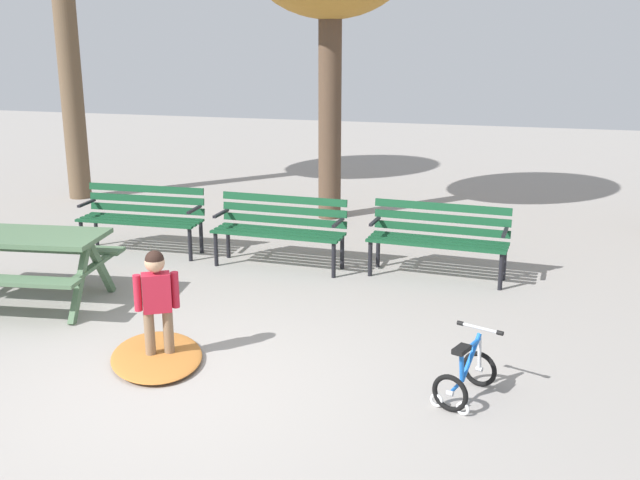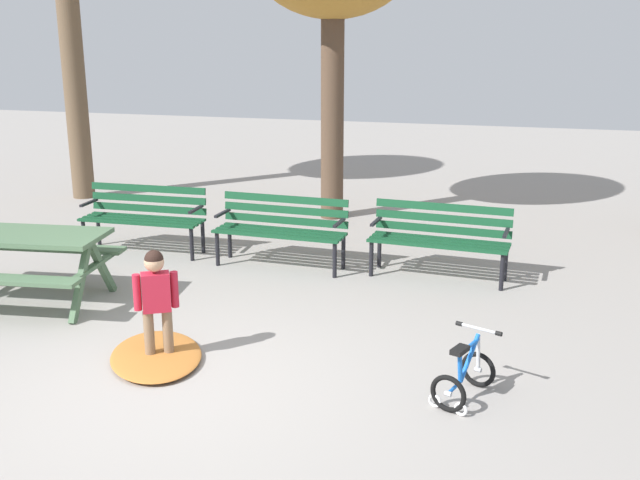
{
  "view_description": "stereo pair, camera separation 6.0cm",
  "coord_description": "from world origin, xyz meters",
  "px_view_note": "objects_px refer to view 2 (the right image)",
  "views": [
    {
      "loc": [
        2.57,
        -4.99,
        2.81
      ],
      "look_at": [
        0.77,
        1.7,
        0.85
      ],
      "focal_mm": 42.09,
      "sensor_mm": 36.0,
      "label": 1
    },
    {
      "loc": [
        2.62,
        -4.97,
        2.81
      ],
      "look_at": [
        0.77,
        1.7,
        0.85
      ],
      "focal_mm": 42.09,
      "sensor_mm": 36.0,
      "label": 2
    }
  ],
  "objects_px": {
    "park_bench_right": "(440,234)",
    "kids_bicycle": "(464,375)",
    "child_standing": "(156,297)",
    "park_bench_far_left": "(145,213)",
    "park_bench_left": "(282,225)",
    "picnic_table": "(19,249)"
  },
  "relations": [
    {
      "from": "picnic_table",
      "to": "child_standing",
      "type": "relative_size",
      "value": 1.94
    },
    {
      "from": "park_bench_far_left",
      "to": "park_bench_left",
      "type": "height_order",
      "value": "same"
    },
    {
      "from": "picnic_table",
      "to": "kids_bicycle",
      "type": "height_order",
      "value": "picnic_table"
    },
    {
      "from": "picnic_table",
      "to": "park_bench_right",
      "type": "distance_m",
      "value": 4.62
    },
    {
      "from": "park_bench_right",
      "to": "child_standing",
      "type": "bearing_deg",
      "value": -125.08
    },
    {
      "from": "park_bench_far_left",
      "to": "park_bench_left",
      "type": "relative_size",
      "value": 1.0
    },
    {
      "from": "park_bench_right",
      "to": "child_standing",
      "type": "relative_size",
      "value": 1.62
    },
    {
      "from": "picnic_table",
      "to": "kids_bicycle",
      "type": "relative_size",
      "value": 3.1
    },
    {
      "from": "park_bench_far_left",
      "to": "child_standing",
      "type": "relative_size",
      "value": 1.6
    },
    {
      "from": "kids_bicycle",
      "to": "park_bench_left",
      "type": "bearing_deg",
      "value": 130.23
    },
    {
      "from": "park_bench_right",
      "to": "kids_bicycle",
      "type": "distance_m",
      "value": 3.05
    },
    {
      "from": "child_standing",
      "to": "kids_bicycle",
      "type": "bearing_deg",
      "value": -0.47
    },
    {
      "from": "park_bench_left",
      "to": "park_bench_right",
      "type": "xyz_separation_m",
      "value": [
        1.9,
        0.09,
        0.0
      ]
    },
    {
      "from": "picnic_table",
      "to": "park_bench_right",
      "type": "xyz_separation_m",
      "value": [
        4.14,
        2.06,
        -0.08
      ]
    },
    {
      "from": "park_bench_far_left",
      "to": "kids_bicycle",
      "type": "relative_size",
      "value": 2.55
    },
    {
      "from": "park_bench_far_left",
      "to": "park_bench_left",
      "type": "distance_m",
      "value": 1.91
    },
    {
      "from": "park_bench_far_left",
      "to": "park_bench_right",
      "type": "xyz_separation_m",
      "value": [
        3.81,
        -0.03,
        0.0
      ]
    },
    {
      "from": "picnic_table",
      "to": "park_bench_left",
      "type": "height_order",
      "value": "park_bench_left"
    },
    {
      "from": "child_standing",
      "to": "kids_bicycle",
      "type": "xyz_separation_m",
      "value": [
        2.63,
        -0.02,
        -0.39
      ]
    },
    {
      "from": "picnic_table",
      "to": "park_bench_far_left",
      "type": "distance_m",
      "value": 2.11
    },
    {
      "from": "park_bench_far_left",
      "to": "park_bench_right",
      "type": "bearing_deg",
      "value": -0.47
    },
    {
      "from": "park_bench_far_left",
      "to": "child_standing",
      "type": "height_order",
      "value": "child_standing"
    }
  ]
}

